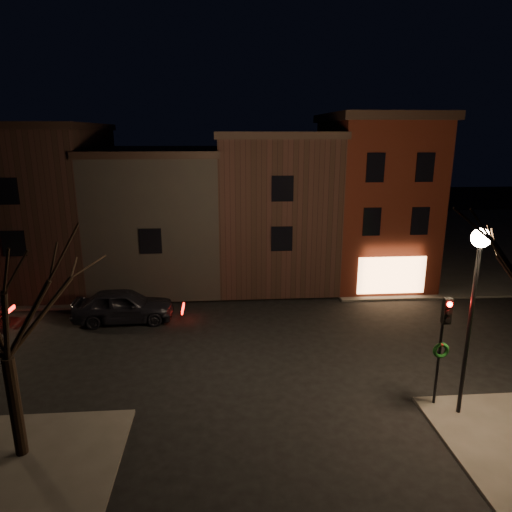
% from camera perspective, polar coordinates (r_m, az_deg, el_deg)
% --- Properties ---
extents(ground, '(120.00, 120.00, 0.00)m').
position_cam_1_polar(ground, '(21.53, 1.00, -10.92)').
color(ground, black).
rests_on(ground, ground).
extents(sidewalk_far_right, '(30.00, 30.00, 0.12)m').
position_cam_1_polar(sidewalk_far_right, '(45.90, 24.14, 2.01)').
color(sidewalk_far_right, '#2D2B28').
rests_on(sidewalk_far_right, ground).
extents(sidewalk_far_left, '(30.00, 30.00, 0.12)m').
position_cam_1_polar(sidewalk_far_left, '(44.25, -28.51, 1.03)').
color(sidewalk_far_left, '#2D2B28').
rests_on(sidewalk_far_left, ground).
extents(corner_building, '(6.50, 8.50, 10.50)m').
position_cam_1_polar(corner_building, '(30.64, 14.50, 7.07)').
color(corner_building, '#45150C').
rests_on(corner_building, ground).
extents(row_building_a, '(7.30, 10.30, 9.40)m').
position_cam_1_polar(row_building_a, '(30.29, 2.00, 6.37)').
color(row_building_a, black).
rests_on(row_building_a, ground).
extents(row_building_b, '(7.80, 10.30, 8.40)m').
position_cam_1_polar(row_building_b, '(30.44, -11.76, 5.15)').
color(row_building_b, black).
rests_on(row_building_b, ground).
extents(row_building_c, '(7.30, 10.30, 9.90)m').
position_cam_1_polar(row_building_c, '(32.07, -24.85, 5.92)').
color(row_building_c, black).
rests_on(row_building_c, ground).
extents(street_lamp_near, '(0.60, 0.60, 6.48)m').
position_cam_1_polar(street_lamp_near, '(16.09, 25.85, -1.85)').
color(street_lamp_near, black).
rests_on(street_lamp_near, sidewalk_near_right).
extents(traffic_signal, '(0.58, 0.38, 4.05)m').
position_cam_1_polar(traffic_signal, '(16.99, 22.33, -9.11)').
color(traffic_signal, black).
rests_on(traffic_signal, sidewalk_near_right).
extents(parked_car_a, '(5.12, 2.20, 1.72)m').
position_cam_1_polar(parked_car_a, '(24.58, -16.21, -5.96)').
color(parked_car_a, black).
rests_on(parked_car_a, ground).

